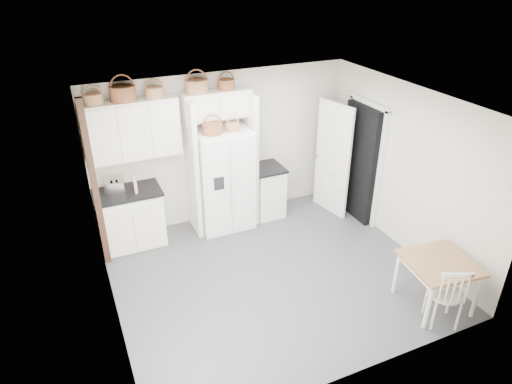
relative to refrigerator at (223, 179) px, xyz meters
name	(u,v)px	position (x,y,z in m)	size (l,w,h in m)	color
floor	(273,274)	(0.15, -1.65, -0.88)	(4.50, 4.50, 0.00)	#47474D
ceiling	(277,105)	(0.15, -1.65, 1.72)	(4.50, 4.50, 0.00)	white
wall_back	(223,147)	(0.15, 0.35, 0.42)	(4.50, 4.50, 0.00)	beige
wall_left	(104,235)	(-2.10, -1.65, 0.42)	(4.00, 4.00, 0.00)	beige
wall_right	(406,170)	(2.40, -1.65, 0.42)	(4.00, 4.00, 0.00)	beige
refrigerator	(223,179)	(0.00, 0.00, 0.00)	(0.91, 0.73, 1.75)	white
base_cab_left	(130,219)	(-1.59, 0.05, -0.41)	(1.00, 0.63, 0.92)	white
base_cab_right	(266,191)	(0.84, 0.05, -0.43)	(0.51, 0.61, 0.89)	white
dining_table	(435,283)	(1.85, -3.10, -0.52)	(0.84, 0.84, 0.70)	olive
windsor_chair	(445,293)	(1.70, -3.40, -0.42)	(0.45, 0.41, 0.92)	white
counter_left	(126,192)	(-1.59, 0.05, 0.07)	(1.04, 0.67, 0.04)	black
counter_right	(267,168)	(0.84, 0.05, 0.04)	(0.55, 0.65, 0.04)	black
toaster	(115,188)	(-1.75, 0.03, 0.19)	(0.30, 0.17, 0.20)	silver
cookbook_red	(136,185)	(-1.44, -0.03, 0.20)	(0.03, 0.14, 0.22)	red
cookbook_cream	(135,184)	(-1.45, -0.03, 0.22)	(0.04, 0.17, 0.26)	beige
basket_upper_a	(93,99)	(-1.83, 0.18, 1.55)	(0.27, 0.27, 0.15)	brown
basket_upper_b	(123,93)	(-1.42, 0.18, 1.58)	(0.37, 0.37, 0.22)	brown
basket_upper_c	(154,92)	(-0.97, 0.18, 1.55)	(0.28, 0.28, 0.16)	brown
basket_bridge_a	(197,86)	(-0.31, 0.18, 1.57)	(0.36, 0.36, 0.20)	brown
basket_bridge_b	(226,84)	(0.17, 0.18, 1.55)	(0.27, 0.27, 0.16)	brown
basket_fridge_a	(212,129)	(-0.18, -0.10, 0.96)	(0.32, 0.32, 0.17)	brown
basket_fridge_b	(233,127)	(0.16, -0.10, 0.94)	(0.22, 0.22, 0.12)	brown
upper_cabinet	(133,130)	(-1.35, 0.18, 1.02)	(1.40, 0.34, 0.90)	white
bridge_cabinet	(217,104)	(0.00, 0.18, 1.25)	(1.12, 0.34, 0.45)	white
fridge_panel_left	(192,169)	(-0.51, 0.05, 0.27)	(0.08, 0.60, 2.30)	white
fridge_panel_right	(250,158)	(0.51, 0.05, 0.27)	(0.08, 0.60, 2.30)	white
trim_post	(95,187)	(-2.05, -0.30, 0.42)	(0.09, 0.09, 2.60)	black
doorway_void	(361,163)	(2.31, -0.65, 0.15)	(0.18, 0.85, 2.05)	black
door_slab	(333,159)	(1.95, -0.32, 0.15)	(0.80, 0.04, 2.05)	white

